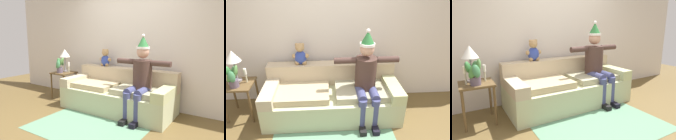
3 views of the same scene
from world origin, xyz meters
The scene contains 9 objects.
back_wall centered at (0.00, 1.55, 1.35)m, with size 7.00×0.10×2.70m, color beige.
couch centered at (0.00, 1.00, 0.32)m, with size 2.21×0.94×0.81m.
person_seated centered at (0.55, 0.84, 0.76)m, with size 1.02×0.77×1.50m.
teddy_bear centered at (-0.52, 1.30, 0.98)m, with size 0.29×0.17×0.38m.
side_table centered at (-1.52, 1.01, 0.51)m, with size 0.46×0.47×0.62m.
table_lamp centered at (-1.55, 1.10, 1.03)m, with size 0.24×0.24×0.53m.
potted_plant centered at (-1.53, 0.91, 0.80)m, with size 0.26×0.25×0.38m.
candle_tall centered at (-1.65, 0.99, 0.79)m, with size 0.04×0.04×0.26m.
candle_short centered at (-1.39, 1.05, 0.78)m, with size 0.04×0.04×0.24m.
Camera 2 is at (-0.11, -2.03, 2.28)m, focal length 33.40 mm.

